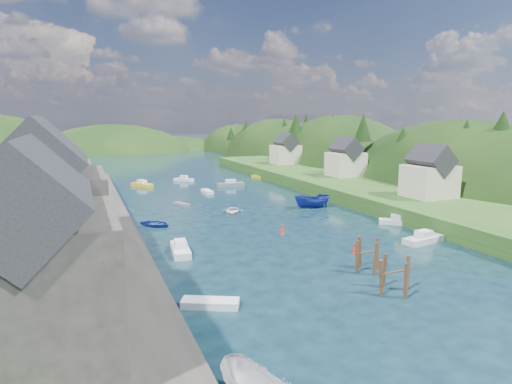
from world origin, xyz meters
name	(u,v)px	position (x,y,z in m)	size (l,w,h in m)	color
ground	(213,194)	(0.00, 50.00, 0.00)	(600.00, 600.00, 0.00)	black
hillside_right	(338,195)	(45.00, 75.00, -7.41)	(36.00, 245.56, 48.00)	black
far_hills	(139,173)	(1.22, 174.01, -10.80)	(103.00, 68.00, 44.00)	black
hill_trees	(191,134)	(-0.68, 64.32, 11.16)	(92.21, 148.74, 12.68)	black
quay_left	(82,245)	(-24.00, 20.00, 1.00)	(12.00, 110.00, 2.00)	#2D2B28
terrace_left_grass	(9,250)	(-31.00, 20.00, 1.25)	(12.00, 110.00, 2.50)	#234719
quayside_buildings	(50,219)	(-26.00, 6.39, 7.09)	(8.00, 35.84, 12.90)	#2D2B28
boat_sheds	(64,183)	(-26.00, 39.00, 5.27)	(7.00, 21.00, 7.50)	#2D2D30
terrace_right	(351,188)	(25.00, 40.00, 1.20)	(16.00, 120.00, 2.40)	#234719
right_bank_cottages	(341,160)	(28.00, 48.33, 5.84)	(9.00, 59.24, 8.41)	beige
piling_cluster_near	(394,278)	(0.61, -1.61, 1.26)	(3.31, 3.08, 3.65)	#382314
piling_cluster_far	(367,258)	(1.65, 3.55, 1.33)	(2.88, 2.72, 3.81)	#382314
channel_buoy_near	(355,249)	(3.87, 8.70, 0.48)	(0.70, 0.70, 1.10)	#B6140E
channel_buoy_far	(282,229)	(0.17, 19.48, 0.48)	(0.70, 0.70, 1.10)	#B6140E
moored_boats	(265,223)	(-1.02, 22.37, 0.67)	(37.13, 87.20, 2.45)	gold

